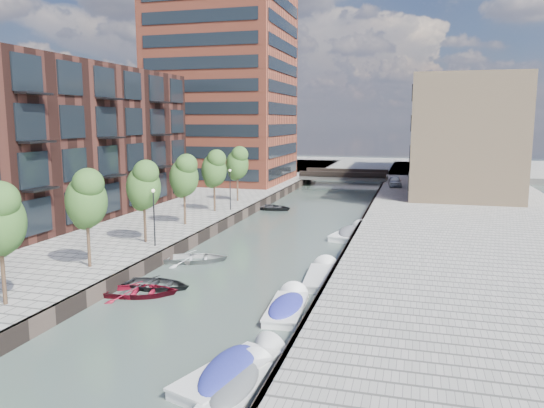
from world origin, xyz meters
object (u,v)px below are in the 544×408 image
at_px(tree_2, 86,197).
at_px(tree_3, 143,184).
at_px(motorboat_1, 240,385).
at_px(bridge, 344,176).
at_px(tree_4, 184,175).
at_px(motorboat_2, 323,277).
at_px(tree_5, 214,168).
at_px(sloop_1, 155,288).
at_px(sloop_3, 195,262).
at_px(car, 395,181).
at_px(sloop_2, 139,295).
at_px(motorboat_4, 352,233).
at_px(motorboat_0, 236,370).
at_px(tree_6, 237,162).
at_px(sloop_4, 271,210).
at_px(motorboat_3, 288,307).

distance_m(tree_2, tree_3, 7.00).
bearing_deg(motorboat_1, bridge, 94.19).
bearing_deg(tree_4, motorboat_1, -61.34).
height_order(bridge, tree_4, tree_4).
xyz_separation_m(tree_4, motorboat_2, (13.77, -9.43, -5.20)).
height_order(tree_5, sloop_1, tree_5).
xyz_separation_m(tree_2, sloop_3, (4.31, 6.13, -5.31)).
height_order(tree_3, motorboat_2, tree_3).
bearing_deg(bridge, car, -44.88).
relative_size(sloop_2, motorboat_1, 0.99).
bearing_deg(tree_4, sloop_2, -74.91).
distance_m(motorboat_4, car, 28.62).
xyz_separation_m(tree_5, motorboat_0, (12.70, -30.11, -5.09)).
bearing_deg(motorboat_2, sloop_2, -147.98).
bearing_deg(tree_6, car, 47.69).
relative_size(sloop_1, motorboat_1, 0.97).
bearing_deg(motorboat_2, bridge, 96.08).
bearing_deg(bridge, motorboat_0, -86.20).
height_order(motorboat_0, motorboat_2, motorboat_2).
distance_m(tree_6, sloop_4, 6.48).
distance_m(motorboat_0, motorboat_3, 7.52).
relative_size(tree_6, motorboat_0, 1.05).
relative_size(tree_5, motorboat_0, 1.05).
bearing_deg(sloop_3, car, -36.56).
xyz_separation_m(tree_5, car, (16.46, 25.08, -3.60)).
bearing_deg(motorboat_1, tree_3, 127.59).
bearing_deg(bridge, tree_6, -108.10).
xyz_separation_m(tree_3, motorboat_1, (13.19, -17.14, -5.13)).
bearing_deg(tree_3, motorboat_2, -9.99).
bearing_deg(sloop_1, car, -15.12).
xyz_separation_m(sloop_1, sloop_3, (-0.10, 6.12, 0.00)).
bearing_deg(motorboat_1, motorboat_0, 115.71).
bearing_deg(car, sloop_1, -110.12).
relative_size(tree_6, motorboat_2, 1.07).
relative_size(bridge, car, 3.13).
bearing_deg(motorboat_3, tree_5, 119.85).
xyz_separation_m(tree_3, tree_4, (0.00, 7.00, 0.00)).
distance_m(sloop_3, sloop_4, 22.85).
distance_m(motorboat_2, motorboat_4, 13.03).
height_order(sloop_1, motorboat_4, motorboat_4).
bearing_deg(tree_5, sloop_1, -78.13).
bearing_deg(tree_2, tree_3, 90.00).
bearing_deg(motorboat_2, motorboat_4, 88.87).
distance_m(bridge, motorboat_1, 64.32).
height_order(bridge, sloop_4, bridge).
bearing_deg(motorboat_0, sloop_3, 118.84).
height_order(motorboat_1, motorboat_3, motorboat_3).
xyz_separation_m(tree_2, motorboat_1, (13.19, -10.14, -5.13)).
bearing_deg(tree_4, sloop_1, -72.50).
bearing_deg(tree_4, sloop_3, -61.30).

